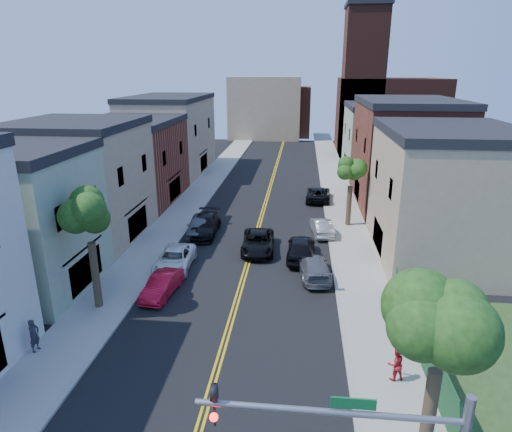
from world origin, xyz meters
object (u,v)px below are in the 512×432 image
(black_car_right, at_px, (301,248))
(dark_car_right_far, at_px, (318,194))
(pedestrian_left, at_px, (34,335))
(black_suv_lane, at_px, (258,242))
(white_pickup, at_px, (175,259))
(silver_car_right, at_px, (322,227))
(pedestrian_right, at_px, (396,364))
(grey_car_left, at_px, (200,225))
(black_car_left, at_px, (204,225))
(grey_car_right, at_px, (314,267))
(red_sedan, at_px, (162,285))

(black_car_right, bearing_deg, dark_car_right_far, -94.76)
(dark_car_right_far, distance_m, pedestrian_left, 31.91)
(black_suv_lane, bearing_deg, white_pickup, -148.60)
(silver_car_right, relative_size, pedestrian_left, 2.47)
(silver_car_right, xyz_separation_m, black_suv_lane, (-5.00, -4.09, 0.03))
(dark_car_right_far, bearing_deg, silver_car_right, 93.13)
(black_car_right, xyz_separation_m, pedestrian_left, (-12.85, -12.86, 0.14))
(silver_car_right, relative_size, pedestrian_right, 2.63)
(grey_car_left, distance_m, black_car_left, 0.39)
(grey_car_left, relative_size, black_car_right, 0.97)
(silver_car_right, bearing_deg, black_suv_lane, 31.62)
(grey_car_right, relative_size, pedestrian_left, 2.84)
(red_sedan, relative_size, black_suv_lane, 0.77)
(grey_car_right, relative_size, silver_car_right, 1.15)
(red_sedan, bearing_deg, silver_car_right, 55.03)
(white_pickup, relative_size, pedestrian_right, 3.17)
(grey_car_left, relative_size, silver_car_right, 1.17)
(white_pickup, bearing_deg, black_car_right, 14.39)
(white_pickup, bearing_deg, red_sedan, -88.01)
(grey_car_left, distance_m, pedestrian_left, 17.50)
(black_car_right, height_order, silver_car_right, black_car_right)
(black_suv_lane, distance_m, pedestrian_left, 16.94)
(grey_car_right, xyz_separation_m, pedestrian_right, (3.37, -10.25, 0.25))
(grey_car_right, bearing_deg, pedestrian_right, 101.32)
(grey_car_right, distance_m, black_car_right, 3.08)
(grey_car_left, distance_m, black_car_right, 9.45)
(grey_car_right, bearing_deg, black_car_left, -45.35)
(black_car_right, bearing_deg, red_sedan, 38.68)
(silver_car_right, relative_size, dark_car_right_far, 0.79)
(white_pickup, xyz_separation_m, black_car_left, (0.61, 6.90, 0.10))
(black_car_left, bearing_deg, grey_car_left, -155.92)
(grey_car_left, xyz_separation_m, black_suv_lane, (5.22, -2.97, -0.11))
(black_car_left, bearing_deg, silver_car_right, 4.50)
(grey_car_left, xyz_separation_m, pedestrian_left, (-4.33, -16.95, 0.17))
(pedestrian_right, bearing_deg, black_suv_lane, -79.79)
(black_suv_lane, bearing_deg, silver_car_right, 36.15)
(grey_car_right, distance_m, pedestrian_right, 10.80)
(black_car_left, distance_m, dark_car_right_far, 14.99)
(red_sedan, xyz_separation_m, black_suv_lane, (5.19, 7.57, 0.06))
(white_pickup, distance_m, grey_car_left, 6.74)
(red_sedan, distance_m, black_car_left, 10.71)
(white_pickup, distance_m, dark_car_right_far, 20.99)
(grey_car_right, height_order, silver_car_right, grey_car_right)
(grey_car_left, bearing_deg, white_pickup, -97.01)
(silver_car_right, bearing_deg, grey_car_left, -1.39)
(grey_car_right, bearing_deg, white_pickup, -8.62)
(pedestrian_left, height_order, pedestrian_right, pedestrian_left)
(red_sedan, distance_m, pedestrian_left, 7.77)
(black_car_right, distance_m, dark_car_right_far, 15.64)
(grey_car_left, relative_size, grey_car_right, 1.01)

